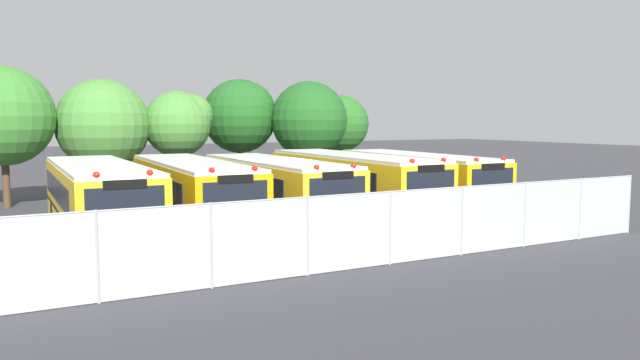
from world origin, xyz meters
name	(u,v)px	position (x,y,z in m)	size (l,w,h in m)	color
ground_plane	(278,222)	(0.00, 0.00, 0.00)	(160.00, 160.00, 0.00)	#38383D
school_bus_0	(98,197)	(-6.69, -0.14, 1.42)	(2.65, 10.46, 2.69)	yellow
school_bus_1	(191,192)	(-3.46, -0.09, 1.41)	(2.59, 10.30, 2.68)	#EAA80C
school_bus_2	(275,188)	(-0.09, 0.01, 1.38)	(2.72, 10.03, 2.62)	yellow
school_bus_3	(351,182)	(3.47, 0.15, 1.44)	(2.67, 10.77, 2.73)	yellow
school_bus_4	(416,179)	(6.76, 0.04, 1.40)	(2.70, 10.03, 2.66)	yellow
tree_0	(3,117)	(-9.45, 9.52, 4.19)	(4.56, 4.56, 6.49)	#4C3823
tree_1	(103,126)	(-5.04, 10.19, 3.75)	(4.60, 4.60, 6.09)	#4C3823
tree_2	(180,123)	(-1.20, 9.94, 3.90)	(3.60, 3.47, 5.56)	#4C3823
tree_3	(242,114)	(2.78, 11.42, 4.36)	(4.26, 4.26, 6.40)	#4C3823
tree_4	(309,118)	(6.09, 9.35, 4.13)	(4.39, 4.39, 6.25)	#4C3823
tree_5	(339,124)	(9.52, 11.90, 3.77)	(3.58, 3.58, 5.60)	#4C3823
chainlink_fence	(390,227)	(-0.01, -7.86, 1.08)	(20.62, 0.07, 2.09)	#9EA0A3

